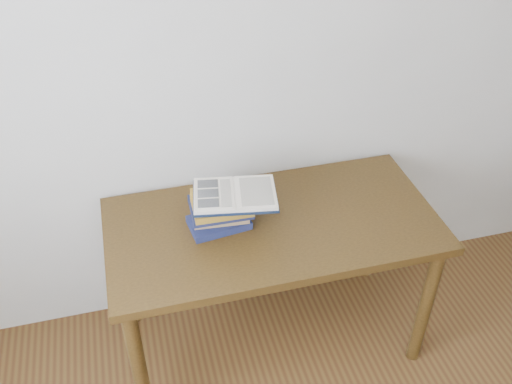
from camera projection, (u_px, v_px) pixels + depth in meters
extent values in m
cube|color=silver|center=(266.00, 49.00, 2.25)|extent=(3.50, 0.04, 2.60)
cube|color=#452E11|center=(273.00, 226.00, 2.32)|extent=(1.34, 0.67, 0.04)
cylinder|color=#452E11|center=(139.00, 367.00, 2.20)|extent=(0.06, 0.06, 0.68)
cylinder|color=#452E11|center=(425.00, 306.00, 2.45)|extent=(0.06, 0.06, 0.68)
cylinder|color=#452E11|center=(127.00, 269.00, 2.63)|extent=(0.06, 0.06, 0.68)
cylinder|color=#452E11|center=(373.00, 225.00, 2.87)|extent=(0.06, 0.06, 0.68)
cube|color=#161A43|center=(219.00, 223.00, 2.28)|extent=(0.25, 0.17, 0.03)
cube|color=#A48755|center=(220.00, 213.00, 2.28)|extent=(0.23, 0.16, 0.03)
cube|color=#161A43|center=(221.00, 207.00, 2.27)|extent=(0.24, 0.18, 0.03)
cube|color=#B38828|center=(222.00, 205.00, 2.23)|extent=(0.23, 0.17, 0.03)
cube|color=#B38828|center=(218.00, 198.00, 2.22)|extent=(0.20, 0.15, 0.03)
cube|color=black|center=(235.00, 196.00, 2.20)|extent=(0.35, 0.27, 0.01)
cube|color=beige|center=(214.00, 195.00, 2.18)|extent=(0.19, 0.24, 0.01)
cube|color=beige|center=(256.00, 193.00, 2.19)|extent=(0.19, 0.24, 0.01)
cylinder|color=beige|center=(235.00, 194.00, 2.19)|extent=(0.05, 0.21, 0.01)
cube|color=black|center=(208.00, 184.00, 2.23)|extent=(0.09, 0.06, 0.00)
cube|color=black|center=(208.00, 193.00, 2.18)|extent=(0.09, 0.06, 0.00)
cube|color=black|center=(208.00, 203.00, 2.13)|extent=(0.09, 0.06, 0.00)
cube|color=#BAB1A1|center=(226.00, 193.00, 2.18)|extent=(0.07, 0.18, 0.00)
cube|color=#BAB1A1|center=(256.00, 191.00, 2.19)|extent=(0.15, 0.20, 0.00)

